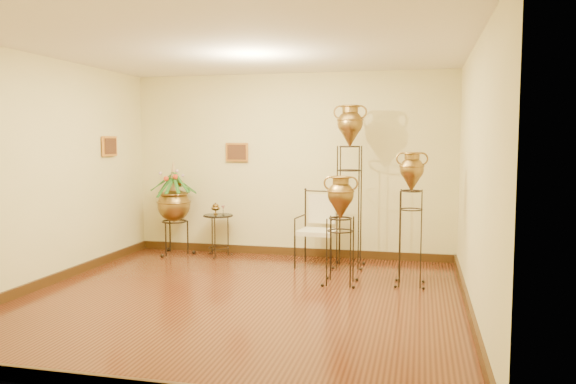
% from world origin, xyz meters
% --- Properties ---
extents(ground, '(5.00, 5.00, 0.00)m').
position_xyz_m(ground, '(0.00, 0.00, 0.00)').
color(ground, '#5B2B15').
rests_on(ground, ground).
extents(room_shell, '(5.02, 5.02, 2.81)m').
position_xyz_m(room_shell, '(-0.01, 0.01, 1.73)').
color(room_shell, beige).
rests_on(room_shell, ground).
extents(amphora_tall, '(0.50, 0.50, 2.30)m').
position_xyz_m(amphora_tall, '(0.99, 1.89, 1.17)').
color(amphora_tall, '#2D2316').
rests_on(amphora_tall, ground).
extents(amphora_mid, '(0.46, 0.46, 1.67)m').
position_xyz_m(amphora_mid, '(1.86, 1.04, 0.84)').
color(amphora_mid, '#2D2316').
rests_on(amphora_mid, ground).
extents(amphora_short, '(0.48, 0.48, 1.37)m').
position_xyz_m(amphora_short, '(1.01, 0.91, 0.68)').
color(amphora_short, '#2D2316').
rests_on(amphora_short, ground).
extents(planter_urn, '(1.06, 1.06, 1.50)m').
position_xyz_m(planter_urn, '(-1.79, 2.15, 0.84)').
color(planter_urn, '#2D2316').
rests_on(planter_urn, ground).
extents(armchair, '(0.66, 0.62, 1.07)m').
position_xyz_m(armchair, '(0.56, 1.82, 0.54)').
color(armchair, '#2D2316').
rests_on(armchair, ground).
extents(side_table, '(0.57, 0.57, 0.82)m').
position_xyz_m(side_table, '(-1.06, 2.15, 0.34)').
color(side_table, '#2D2316').
rests_on(side_table, ground).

